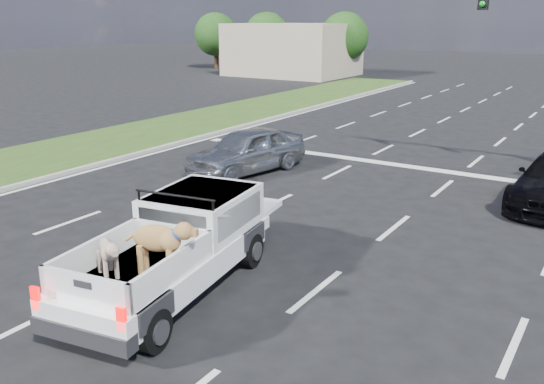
{
  "coord_description": "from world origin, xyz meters",
  "views": [
    {
      "loc": [
        6.29,
        -8.68,
        4.91
      ],
      "look_at": [
        -0.5,
        2.0,
        1.06
      ],
      "focal_mm": 38.0,
      "sensor_mm": 36.0,
      "label": 1
    }
  ],
  "objects": [
    {
      "name": "tree_far_c",
      "position": [
        -16.0,
        38.0,
        3.29
      ],
      "size": [
        4.2,
        4.2,
        5.4
      ],
      "color": "#332114",
      "rests_on": "ground"
    },
    {
      "name": "building_left",
      "position": [
        -20.0,
        36.0,
        2.2
      ],
      "size": [
        10.0,
        8.0,
        4.4
      ],
      "primitive_type": "cube",
      "color": "tan",
      "rests_on": "ground"
    },
    {
      "name": "grass_median_left",
      "position": [
        -11.5,
        6.0,
        0.05
      ],
      "size": [
        5.0,
        60.0,
        0.1
      ],
      "primitive_type": "cube",
      "color": "#1F4114",
      "rests_on": "ground"
    },
    {
      "name": "pickup_truck",
      "position": [
        -0.49,
        -1.29,
        0.87
      ],
      "size": [
        2.52,
        5.18,
        1.86
      ],
      "rotation": [
        0.0,
        0.0,
        0.16
      ],
      "color": "black",
      "rests_on": "ground"
    },
    {
      "name": "silver_sedan",
      "position": [
        -4.3,
        6.43,
        0.74
      ],
      "size": [
        2.59,
        4.58,
        1.47
      ],
      "primitive_type": "imported",
      "rotation": [
        0.0,
        0.0,
        -0.21
      ],
      "color": "#A3A5AA",
      "rests_on": "ground"
    },
    {
      "name": "ground",
      "position": [
        0.0,
        0.0,
        0.0
      ],
      "size": [
        160.0,
        160.0,
        0.0
      ],
      "primitive_type": "plane",
      "color": "black",
      "rests_on": "ground"
    },
    {
      "name": "tree_far_b",
      "position": [
        -24.0,
        38.0,
        3.29
      ],
      "size": [
        4.2,
        4.2,
        5.4
      ],
      "color": "#332114",
      "rests_on": "ground"
    },
    {
      "name": "tree_far_a",
      "position": [
        -30.0,
        38.0,
        3.29
      ],
      "size": [
        4.2,
        4.2,
        5.4
      ],
      "color": "#332114",
      "rests_on": "ground"
    },
    {
      "name": "road_markings",
      "position": [
        0.0,
        6.56,
        0.01
      ],
      "size": [
        17.75,
        60.0,
        0.01
      ],
      "color": "silver",
      "rests_on": "ground"
    },
    {
      "name": "curb_left",
      "position": [
        -9.05,
        6.0,
        0.07
      ],
      "size": [
        0.15,
        60.0,
        0.14
      ],
      "primitive_type": "cube",
      "color": "#9B968E",
      "rests_on": "ground"
    }
  ]
}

